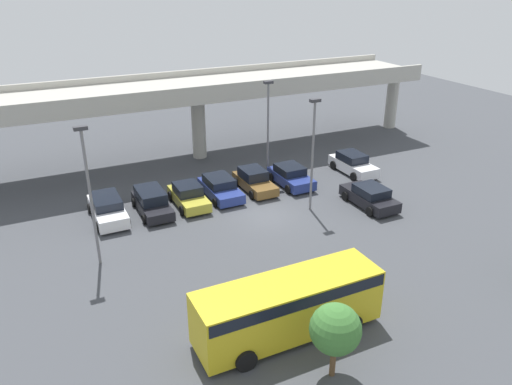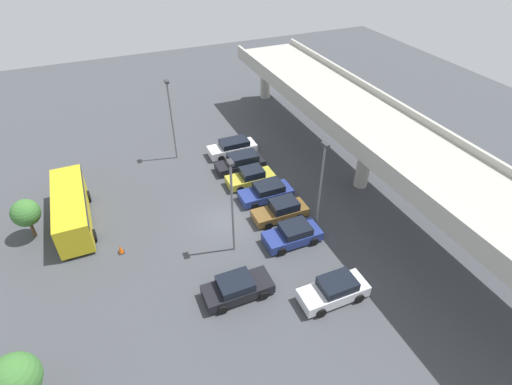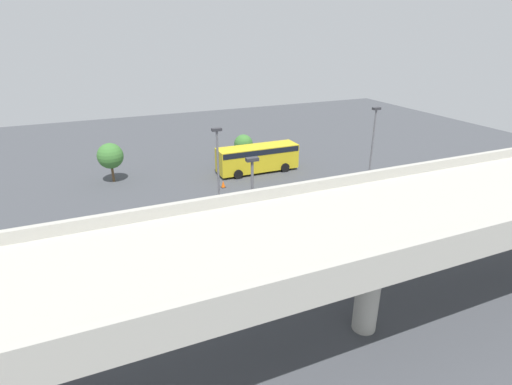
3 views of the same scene
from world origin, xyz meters
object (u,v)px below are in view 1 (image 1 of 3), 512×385
parked_car_3 (254,181)px  lamp_post_mid_lot (268,122)px  parked_car_5 (370,196)px  lamp_post_near_aisle (89,187)px  parked_car_2 (220,188)px  parked_car_0 (107,208)px  lamp_post_by_overpass (313,147)px  parked_car_1 (189,196)px  traffic_cone (340,271)px  parked_car_6 (353,164)px  tree_front_left (335,329)px  parked_car_4 (291,176)px  parked_car_7 (152,202)px  shuttle_bus (289,303)px

parked_car_3 → lamp_post_mid_lot: (2.17, 2.04, 3.78)m
parked_car_5 → lamp_post_near_aisle: size_ratio=0.57×
parked_car_5 → parked_car_2: bearing=55.4°
parked_car_0 → parked_car_3: parked_car_3 is taller
lamp_post_by_overpass → parked_car_5: bearing=-17.7°
parked_car_1 → parked_car_2: parked_car_1 is taller
parked_car_1 → traffic_cone: parked_car_1 is taller
parked_car_6 → lamp_post_mid_lot: (-6.56, 2.47, 3.74)m
parked_car_1 → lamp_post_mid_lot: bearing=108.3°
lamp_post_mid_lot → parked_car_2: bearing=-157.2°
parked_car_6 → tree_front_left: bearing=-38.0°
parked_car_1 → lamp_post_mid_lot: 8.80m
parked_car_4 → parked_car_6: bearing=89.9°
parked_car_7 → parked_car_5: bearing=67.7°
parked_car_5 → traffic_cone: size_ratio=6.52×
parked_car_6 → parked_car_1: bearing=-89.9°
parked_car_4 → parked_car_7: 10.89m
parked_car_6 → parked_car_3: bearing=-92.8°
shuttle_bus → parked_car_0: bearing=108.4°
parked_car_6 → lamp_post_near_aisle: size_ratio=0.57×
tree_front_left → traffic_cone: 7.63m
parked_car_7 → lamp_post_by_overpass: 11.54m
parked_car_5 → traffic_cone: (-6.99, -6.52, -0.37)m
parked_car_2 → lamp_post_near_aisle: lamp_post_near_aisle is taller
parked_car_4 → lamp_post_mid_lot: 4.58m
lamp_post_near_aisle → parked_car_3: bearing=24.2°
parked_car_3 → parked_car_7: size_ratio=0.97×
lamp_post_mid_lot → lamp_post_by_overpass: lamp_post_by_overpass is taller
lamp_post_mid_lot → shuttle_bus: bearing=-114.4°
lamp_post_near_aisle → parked_car_6: bearing=13.7°
parked_car_6 → lamp_post_near_aisle: bearing=-76.3°
parked_car_5 → shuttle_bus: shuttle_bus is taller
parked_car_3 → parked_car_6: size_ratio=0.98×
parked_car_4 → tree_front_left: 19.99m
lamp_post_by_overpass → parked_car_2: bearing=134.8°
parked_car_3 → tree_front_left: size_ratio=1.34×
parked_car_3 → lamp_post_mid_lot: lamp_post_mid_lot is taller
parked_car_1 → parked_car_4: size_ratio=1.00×
parked_car_6 → lamp_post_near_aisle: (-21.14, -5.15, 3.94)m
parked_car_0 → parked_car_3: size_ratio=1.07×
shuttle_bus → traffic_cone: shuttle_bus is taller
shuttle_bus → tree_front_left: (0.39, -3.01, 0.64)m
parked_car_2 → lamp_post_by_overpass: 7.78m
parked_car_3 → lamp_post_by_overpass: size_ratio=0.58×
parked_car_3 → lamp_post_mid_lot: size_ratio=0.59×
parked_car_0 → shuttle_bus: 16.23m
parked_car_7 → lamp_post_near_aisle: (-4.44, -5.21, 3.96)m
parked_car_7 → tree_front_left: tree_front_left is taller
parked_car_4 → lamp_post_mid_lot: lamp_post_mid_lot is taller
parked_car_1 → shuttle_bus: 15.10m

